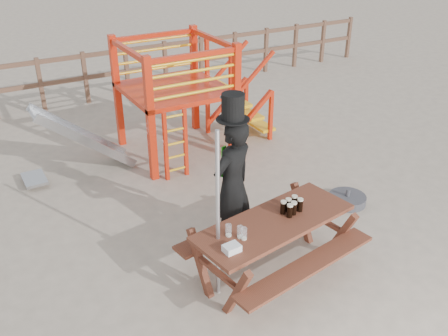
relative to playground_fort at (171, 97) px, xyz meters
The scene contains 10 objects.
ground 3.74m from the playground_fort, 91.99° to the right, with size 60.00×60.00×0.00m, color tan.
back_fence 3.44m from the playground_fort, 92.08° to the left, with size 15.09×0.09×1.20m.
playground_fort is the anchor object (origin of this frame).
picnic_table 3.87m from the playground_fort, 96.23° to the right, with size 2.21×1.69×0.78m.
man_with_hat 3.08m from the playground_fort, 100.08° to the right, with size 0.77×0.63×2.15m.
metal_pole 3.96m from the playground_fort, 107.23° to the right, with size 0.05×0.05×2.10m, color #B2B2B7.
parasol_base 3.54m from the playground_fort, 62.88° to the right, with size 0.57×0.57×0.24m.
paper_bag 4.23m from the playground_fort, 105.95° to the right, with size 0.18×0.14×0.08m, color white.
stout_pints 3.76m from the playground_fort, 92.10° to the right, with size 0.28×0.21×0.17m.
empty_glasses 4.01m from the playground_fort, 104.14° to the right, with size 0.19×0.21×0.15m.
Camera 1 is at (-3.28, -4.20, 4.08)m, focal length 40.00 mm.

